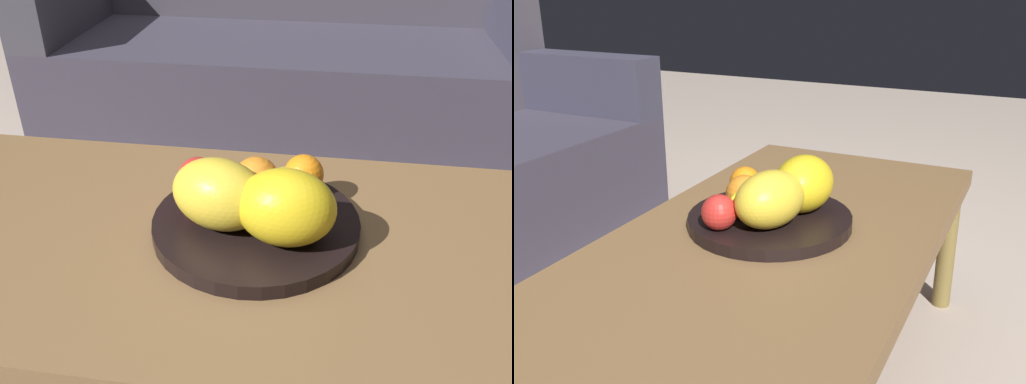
{
  "view_description": "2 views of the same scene",
  "coord_description": "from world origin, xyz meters",
  "views": [
    {
      "loc": [
        0.17,
        -0.71,
        0.93
      ],
      "look_at": [
        0.05,
        0.03,
        0.47
      ],
      "focal_mm": 38.2,
      "sensor_mm": 36.0,
      "label": 1
    },
    {
      "loc": [
        -0.97,
        -0.46,
        0.89
      ],
      "look_at": [
        0.05,
        0.03,
        0.47
      ],
      "focal_mm": 41.29,
      "sensor_mm": 36.0,
      "label": 2
    }
  ],
  "objects": [
    {
      "name": "apple_front",
      "position": [
        -0.06,
        0.08,
        0.46
      ],
      "size": [
        0.07,
        0.07,
        0.07
      ],
      "primitive_type": "sphere",
      "color": "red",
      "rests_on": "fruit_bowl"
    },
    {
      "name": "fruit_bowl",
      "position": [
        0.05,
        0.03,
        0.41
      ],
      "size": [
        0.34,
        0.34,
        0.03
      ],
      "primitive_type": "cylinder",
      "color": "black",
      "rests_on": "coffee_table"
    },
    {
      "name": "coffee_table",
      "position": [
        0.0,
        0.0,
        0.36
      ],
      "size": [
        1.26,
        0.61,
        0.4
      ],
      "color": "brown",
      "rests_on": "ground_plane"
    },
    {
      "name": "melon_smaller_beside",
      "position": [
        -0.0,
        0.0,
        0.48
      ],
      "size": [
        0.19,
        0.16,
        0.11
      ],
      "primitive_type": "ellipsoid",
      "rotation": [
        0.0,
        0.0,
        -0.33
      ],
      "color": "yellow",
      "rests_on": "fruit_bowl"
    },
    {
      "name": "orange_front",
      "position": [
        0.05,
        0.08,
        0.46
      ],
      "size": [
        0.08,
        0.08,
        0.08
      ],
      "primitive_type": "sphere",
      "color": "orange",
      "rests_on": "fruit_bowl"
    },
    {
      "name": "couch",
      "position": [
        -0.03,
        1.24,
        0.3
      ],
      "size": [
        1.7,
        0.7,
        0.9
      ],
      "color": "#393442",
      "rests_on": "ground_plane"
    },
    {
      "name": "banana_bunch",
      "position": [
        0.06,
        0.07,
        0.46
      ],
      "size": [
        0.17,
        0.14,
        0.06
      ],
      "color": "yellow",
      "rests_on": "fruit_bowl"
    },
    {
      "name": "orange_left",
      "position": [
        0.12,
        0.12,
        0.46
      ],
      "size": [
        0.07,
        0.07,
        0.07
      ],
      "primitive_type": "sphere",
      "color": "orange",
      "rests_on": "fruit_bowl"
    },
    {
      "name": "melon_large_front",
      "position": [
        0.11,
        -0.03,
        0.48
      ],
      "size": [
        0.16,
        0.13,
        0.12
      ],
      "primitive_type": "ellipsoid",
      "rotation": [
        0.0,
        0.0,
        -0.08
      ],
      "color": "yellow",
      "rests_on": "fruit_bowl"
    }
  ]
}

